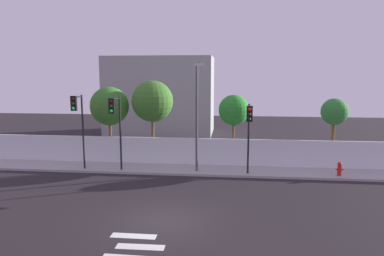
{
  "coord_description": "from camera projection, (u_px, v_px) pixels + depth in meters",
  "views": [
    {
      "loc": [
        2.92,
        -14.58,
        6.29
      ],
      "look_at": [
        0.59,
        6.5,
        3.1
      ],
      "focal_mm": 33.87,
      "sensor_mm": 36.0,
      "label": 1
    }
  ],
  "objects": [
    {
      "name": "perimeter_wall",
      "position": [
        188.0,
        151.0,
        24.76
      ],
      "size": [
        36.0,
        0.18,
        1.8
      ],
      "primitive_type": "cube",
      "color": "silver",
      "rests_on": "sidewalk"
    },
    {
      "name": "roadside_tree_leftmost",
      "position": [
        110.0,
        106.0,
        26.23
      ],
      "size": [
        2.81,
        2.81,
        5.37
      ],
      "color": "brown",
      "rests_on": "ground"
    },
    {
      "name": "traffic_light_center",
      "position": [
        78.0,
        116.0,
        22.52
      ],
      "size": [
        0.34,
        1.51,
        4.82
      ],
      "color": "black",
      "rests_on": "sidewalk"
    },
    {
      "name": "fire_hydrant",
      "position": [
        339.0,
        168.0,
        21.95
      ],
      "size": [
        0.44,
        0.26,
        0.86
      ],
      "color": "red",
      "rests_on": "sidewalk"
    },
    {
      "name": "roadside_tree_midleft",
      "position": [
        152.0,
        101.0,
        25.83
      ],
      "size": [
        2.97,
        2.97,
        5.84
      ],
      "color": "brown",
      "rests_on": "ground"
    },
    {
      "name": "roadside_tree_midright",
      "position": [
        234.0,
        110.0,
        25.28
      ],
      "size": [
        2.14,
        2.14,
        4.85
      ],
      "color": "brown",
      "rests_on": "ground"
    },
    {
      "name": "low_building_distant",
      "position": [
        160.0,
        95.0,
        38.58
      ],
      "size": [
        11.11,
        6.0,
        8.06
      ],
      "primitive_type": "cube",
      "color": "#959595",
      "rests_on": "ground"
    },
    {
      "name": "ground_plane",
      "position": [
        162.0,
        221.0,
        15.58
      ],
      "size": [
        80.0,
        80.0,
        0.0
      ],
      "primitive_type": "plane",
      "color": "black"
    },
    {
      "name": "traffic_light_left",
      "position": [
        116.0,
        118.0,
        22.11
      ],
      "size": [
        0.34,
        1.79,
        4.72
      ],
      "color": "black",
      "rests_on": "sidewalk"
    },
    {
      "name": "street_lamp_curbside",
      "position": [
        197.0,
        109.0,
        22.28
      ],
      "size": [
        0.68,
        1.8,
        6.82
      ],
      "color": "#4C4C51",
      "rests_on": "sidewalk"
    },
    {
      "name": "sidewalk",
      "position": [
        186.0,
        170.0,
        23.63
      ],
      "size": [
        36.0,
        2.4,
        0.15
      ],
      "primitive_type": "cube",
      "color": "#9A9A9A",
      "rests_on": "ground"
    },
    {
      "name": "roadside_tree_rightmost",
      "position": [
        334.0,
        113.0,
        24.56
      ],
      "size": [
        1.82,
        1.82,
        4.65
      ],
      "color": "brown",
      "rests_on": "ground"
    },
    {
      "name": "traffic_light_right",
      "position": [
        249.0,
        124.0,
        21.29
      ],
      "size": [
        0.34,
        1.7,
        4.34
      ],
      "color": "black",
      "rests_on": "sidewalk"
    }
  ]
}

